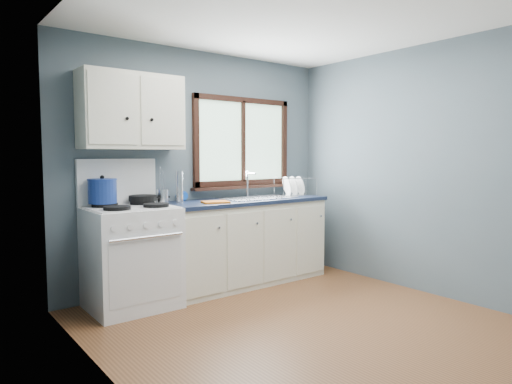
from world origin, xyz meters
TOP-DOWN VIEW (x-y plane):
  - floor at (0.00, 0.00)m, footprint 3.20×3.60m
  - ceiling at (0.00, 0.00)m, footprint 3.20×3.60m
  - wall_back at (0.00, 1.81)m, footprint 3.20×0.02m
  - wall_left at (-1.61, 0.00)m, footprint 0.02×3.60m
  - wall_right at (1.61, 0.00)m, footprint 0.02×3.60m
  - gas_range at (-0.95, 1.47)m, footprint 0.76×0.69m
  - base_cabinets at (0.36, 1.49)m, footprint 1.85×0.60m
  - countertop at (0.36, 1.49)m, footprint 1.89×0.64m
  - sink at (0.54, 1.49)m, footprint 0.84×0.46m
  - window at (0.54, 1.77)m, footprint 1.36×0.10m
  - upper_cabinets at (-0.85, 1.63)m, footprint 0.95×0.35m
  - skillet at (-0.76, 1.61)m, footprint 0.41×0.30m
  - stockpot at (-1.14, 1.63)m, footprint 0.32×0.32m
  - utensil_crock at (-0.56, 1.60)m, footprint 0.15×0.15m
  - thermos at (-0.38, 1.59)m, footprint 0.10×0.10m
  - soap_bottle at (-0.27, 1.70)m, footprint 0.11×0.11m
  - dish_towel at (-0.12, 1.34)m, footprint 0.30×0.25m
  - dish_rack at (1.08, 1.49)m, footprint 0.52×0.46m

SIDE VIEW (x-z plane):
  - floor at x=0.00m, z-range -0.02..0.00m
  - base_cabinets at x=0.36m, z-range -0.03..0.85m
  - gas_range at x=-0.95m, z-range -0.19..1.17m
  - sink at x=0.54m, z-range 0.64..1.08m
  - countertop at x=0.36m, z-range 0.88..0.92m
  - dish_towel at x=-0.12m, z-range 0.92..0.94m
  - dish_rack at x=1.08m, z-range 0.87..1.09m
  - skillet at x=-0.76m, z-range 0.96..1.01m
  - utensil_crock at x=-0.56m, z-range 0.81..1.18m
  - soap_bottle at x=-0.27m, z-range 0.92..1.19m
  - stockpot at x=-1.14m, z-range 0.95..1.20m
  - thermos at x=-0.38m, z-range 0.92..1.24m
  - wall_back at x=0.00m, z-range 0.00..2.50m
  - wall_left at x=-1.61m, z-range 0.00..2.50m
  - wall_right at x=1.61m, z-range 0.00..2.50m
  - window at x=0.54m, z-range 0.96..1.99m
  - upper_cabinets at x=-0.85m, z-range 1.45..2.15m
  - ceiling at x=0.00m, z-range 2.50..2.52m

